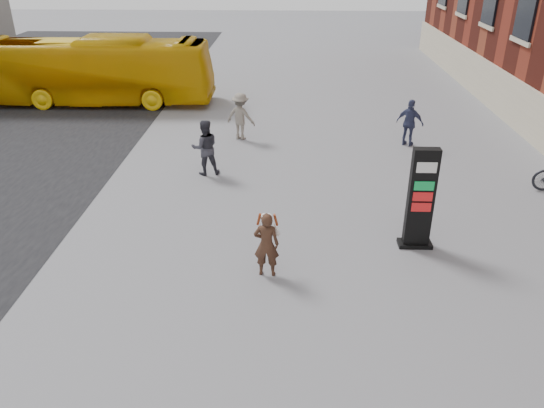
{
  "coord_description": "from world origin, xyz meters",
  "views": [
    {
      "loc": [
        0.57,
        -9.46,
        6.64
      ],
      "look_at": [
        0.2,
        1.38,
        1.24
      ],
      "focal_mm": 35.0,
      "sensor_mm": 36.0,
      "label": 1
    }
  ],
  "objects_px": {
    "woman": "(266,243)",
    "pedestrian_c": "(410,123)",
    "pedestrian_a": "(205,148)",
    "pedestrian_b": "(241,116)",
    "info_pylon": "(421,199)",
    "bus": "(93,71)"
  },
  "relations": [
    {
      "from": "pedestrian_b",
      "to": "pedestrian_c",
      "type": "distance_m",
      "value": 6.1
    },
    {
      "from": "bus",
      "to": "pedestrian_c",
      "type": "relative_size",
      "value": 6.28
    },
    {
      "from": "pedestrian_b",
      "to": "info_pylon",
      "type": "bearing_deg",
      "value": 144.85
    },
    {
      "from": "woman",
      "to": "bus",
      "type": "xyz_separation_m",
      "value": [
        -8.29,
        13.55,
        0.69
      ]
    },
    {
      "from": "pedestrian_a",
      "to": "pedestrian_b",
      "type": "distance_m",
      "value": 3.45
    },
    {
      "from": "woman",
      "to": "pedestrian_a",
      "type": "height_order",
      "value": "pedestrian_a"
    },
    {
      "from": "woman",
      "to": "pedestrian_b",
      "type": "distance_m",
      "value": 9.03
    },
    {
      "from": "bus",
      "to": "pedestrian_c",
      "type": "height_order",
      "value": "bus"
    },
    {
      "from": "woman",
      "to": "bus",
      "type": "height_order",
      "value": "bus"
    },
    {
      "from": "info_pylon",
      "to": "bus",
      "type": "distance_m",
      "value": 17.0
    },
    {
      "from": "woman",
      "to": "pedestrian_a",
      "type": "xyz_separation_m",
      "value": [
        -2.16,
        5.58,
        0.1
      ]
    },
    {
      "from": "info_pylon",
      "to": "pedestrian_a",
      "type": "bearing_deg",
      "value": 143.57
    },
    {
      "from": "pedestrian_c",
      "to": "bus",
      "type": "bearing_deg",
      "value": 8.93
    },
    {
      "from": "woman",
      "to": "pedestrian_b",
      "type": "relative_size",
      "value": 0.88
    },
    {
      "from": "woman",
      "to": "pedestrian_c",
      "type": "xyz_separation_m",
      "value": [
        4.74,
        8.44,
        0.06
      ]
    },
    {
      "from": "info_pylon",
      "to": "pedestrian_c",
      "type": "bearing_deg",
      "value": 80.67
    },
    {
      "from": "woman",
      "to": "pedestrian_c",
      "type": "bearing_deg",
      "value": -116.23
    },
    {
      "from": "info_pylon",
      "to": "woman",
      "type": "xyz_separation_m",
      "value": [
        -3.54,
        -1.34,
        -0.47
      ]
    },
    {
      "from": "pedestrian_a",
      "to": "pedestrian_b",
      "type": "bearing_deg",
      "value": -119.3
    },
    {
      "from": "info_pylon",
      "to": "pedestrian_b",
      "type": "xyz_separation_m",
      "value": [
        -4.88,
        7.59,
        -0.39
      ]
    },
    {
      "from": "bus",
      "to": "pedestrian_a",
      "type": "relative_size",
      "value": 5.98
    },
    {
      "from": "bus",
      "to": "pedestrian_a",
      "type": "distance_m",
      "value": 10.08
    }
  ]
}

